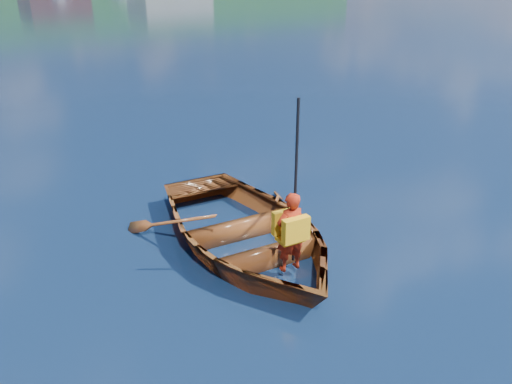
% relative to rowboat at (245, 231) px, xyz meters
% --- Properties ---
extents(ground, '(600.00, 600.00, 0.00)m').
position_rel_rowboat_xyz_m(ground, '(-0.99, 0.47, -0.24)').
color(ground, '#142E43').
rests_on(ground, ground).
extents(rowboat, '(3.16, 4.06, 0.77)m').
position_rel_rowboat_xyz_m(rowboat, '(0.00, 0.00, 0.00)').
color(rowboat, brown).
rests_on(rowboat, ground).
extents(child_paddler, '(0.40, 0.37, 2.08)m').
position_rel_rowboat_xyz_m(child_paddler, '(0.03, -0.91, 0.40)').
color(child_paddler, '#AE2510').
rests_on(child_paddler, ground).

